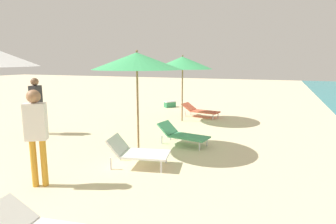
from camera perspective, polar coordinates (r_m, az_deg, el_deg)
name	(u,v)px	position (r m, az deg, el deg)	size (l,w,h in m)	color
umbrella_third	(137,61)	(6.91, -6.30, 10.17)	(2.17, 2.17, 2.52)	olive
lounger_third_shoreside	(183,134)	(7.72, 2.95, -4.53)	(1.45, 0.78, 0.58)	#4CA572
lounger_third_inland	(137,152)	(6.19, -6.20, -7.95)	(1.38, 0.93, 0.64)	white
umbrella_farthest	(183,63)	(10.59, 2.96, 9.87)	(2.23, 2.23, 2.48)	olive
lounger_farthest_shoreside	(200,110)	(11.66, 6.50, 0.35)	(1.62, 0.88, 0.52)	#D8593F
person_walking_near	(36,100)	(9.60, -25.08, 2.21)	(0.28, 0.39, 1.76)	orange
person_walking_far	(36,128)	(5.50, -25.08, -2.98)	(0.42, 0.38, 1.77)	orange
cooler_box	(170,104)	(14.06, 0.38, 1.60)	(0.56, 0.62, 0.31)	#338C59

